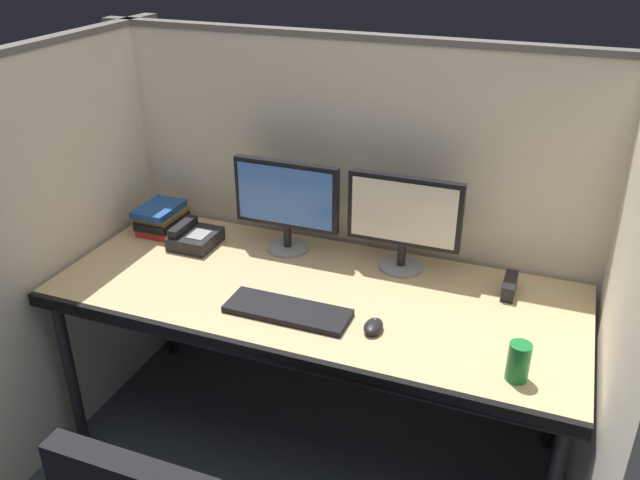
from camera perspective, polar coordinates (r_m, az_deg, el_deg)
cubicle_partition_rear at (r=2.73m, az=2.98°, el=1.04°), size 2.21×0.06×1.57m
cubicle_partition_left at (r=2.77m, az=-20.77°, el=-0.38°), size 0.06×1.41×1.57m
cubicle_partition_right at (r=2.17m, az=24.14°, el=-9.05°), size 0.06×1.41×1.57m
desk at (r=2.40m, az=-0.54°, el=-5.53°), size 1.90×0.80×0.74m
monitor_left at (r=2.57m, az=-2.94°, el=3.47°), size 0.43×0.17×0.37m
monitor_right at (r=2.45m, az=7.29°, el=2.00°), size 0.43×0.17×0.37m
keyboard_main at (r=2.25m, az=-2.83°, el=-6.16°), size 0.43×0.15×0.02m
computer_mouse at (r=2.17m, az=4.66°, el=-7.48°), size 0.06×0.10×0.04m
red_stapler at (r=2.45m, az=16.12°, el=-3.84°), size 0.04×0.15×0.06m
book_stack at (r=2.88m, az=-13.55°, el=1.89°), size 0.16×0.22×0.11m
soda_can at (r=2.02m, az=16.84°, el=-10.08°), size 0.07×0.07×0.12m
desk_phone at (r=2.73m, az=-10.86°, el=0.21°), size 0.17×0.19×0.09m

